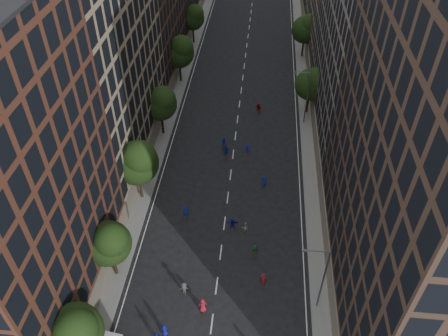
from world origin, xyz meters
name	(u,v)px	position (x,y,z in m)	size (l,w,h in m)	color
ground	(235,138)	(0.00, 40.00, 0.00)	(240.00, 240.00, 0.00)	black
sidewalk_left	(168,106)	(-12.00, 47.50, 0.07)	(4.00, 105.00, 0.15)	slate
sidewalk_right	(311,114)	(12.00, 47.50, 0.07)	(4.00, 105.00, 0.15)	slate
bldg_left_b	(80,43)	(-19.00, 35.00, 17.00)	(14.00, 26.00, 34.00)	#977F62
bldg_right_b	(382,29)	(19.00, 44.00, 16.50)	(14.00, 28.00, 33.00)	#6A6158
tree_left_0	(74,332)	(-11.01, 3.85, 5.96)	(5.20, 5.20, 8.83)	black
tree_left_1	(109,243)	(-11.02, 13.86, 5.55)	(4.80, 4.80, 8.21)	black
tree_left_2	(137,161)	(-10.99, 25.83, 6.36)	(5.60, 5.60, 9.45)	black
tree_left_3	(161,102)	(-11.02, 39.85, 5.82)	(5.00, 5.00, 8.58)	black
tree_left_4	(180,51)	(-11.00, 55.84, 6.10)	(5.40, 5.40, 9.08)	black
tree_left_5	(193,17)	(-11.02, 71.86, 5.68)	(4.80, 4.80, 8.33)	black
tree_right_a	(312,83)	(11.38, 47.85, 5.63)	(5.00, 5.00, 8.39)	black
tree_right_b	(306,28)	(11.39, 67.85, 5.96)	(5.20, 5.20, 8.83)	black
streetlamp_near	(321,277)	(10.37, 12.00, 5.17)	(2.64, 0.22, 9.06)	#595B60
streetlamp_far	(306,95)	(10.37, 45.00, 5.17)	(2.64, 0.22, 9.06)	#595B60
skater_0	(165,330)	(-4.43, 7.46, 0.77)	(0.76, 0.49, 1.55)	#111490
skater_6	(203,305)	(-1.07, 10.41, 0.94)	(0.92, 0.60, 1.88)	maroon
skater_7	(263,279)	(4.96, 14.20, 0.90)	(0.66, 0.43, 1.80)	maroon
skater_8	(245,228)	(2.62, 21.38, 0.75)	(0.73, 0.57, 1.49)	#B8B7B4
skater_9	(184,289)	(-3.29, 12.26, 0.84)	(1.08, 0.62, 1.67)	#424348
skater_10	(255,251)	(3.91, 17.86, 0.88)	(1.03, 0.43, 1.75)	#227136
skater_11	(233,224)	(1.04, 21.85, 0.76)	(1.41, 0.45, 1.52)	#14118D
skater_12	(264,181)	(4.60, 29.76, 0.80)	(0.78, 0.51, 1.61)	#13299B
skater_13	(185,212)	(-4.92, 23.05, 0.96)	(0.70, 0.46, 1.91)	#1525AD
skater_14	(223,143)	(-1.57, 37.29, 0.89)	(0.86, 0.67, 1.78)	#1627B3
skater_15	(247,149)	(2.02, 36.41, 0.80)	(1.03, 0.59, 1.60)	#171297
skater_16	(226,152)	(-0.98, 35.36, 0.94)	(1.11, 0.46, 1.89)	navy
skater_17	(258,108)	(3.27, 47.22, 0.87)	(1.62, 0.51, 1.74)	maroon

